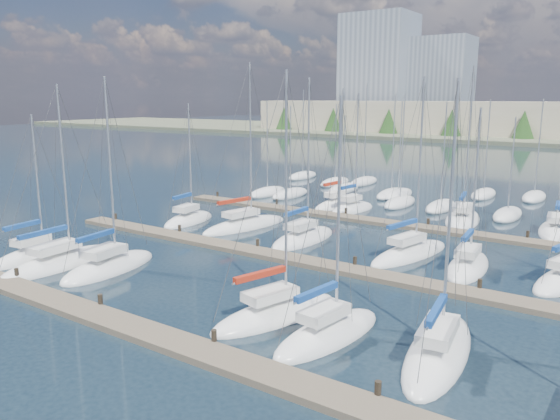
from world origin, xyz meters
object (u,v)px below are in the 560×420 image
Objects in this scene: sailboat_n at (337,205)px; sailboat_h at (189,220)px; sailboat_d at (276,314)px; sailboat_b at (61,262)px; sailboat_o at (352,209)px; sailboat_c at (109,267)px; sailboat_p at (463,219)px; sailboat_e at (328,334)px; sailboat_q at (555,231)px; sailboat_i at (245,225)px; sailboat_j at (303,238)px; sailboat_f at (438,351)px; sailboat_l at (468,267)px; sailboat_a at (37,255)px; sailboat_k at (410,253)px.

sailboat_n reaches higher than sailboat_h.
sailboat_d is 17.11m from sailboat_b.
sailboat_o is 26.43m from sailboat_c.
sailboat_p is (1.37, 27.93, -0.00)m from sailboat_d.
sailboat_b is (-20.50, -0.26, -0.02)m from sailboat_e.
sailboat_p is 7.71m from sailboat_q.
sailboat_i is at bearing -148.94° from sailboat_p.
sailboat_j is 1.05× the size of sailboat_b.
sailboat_j is 1.09× the size of sailboat_o.
sailboat_p reaches higher than sailboat_d.
sailboat_f is (21.84, -14.17, -0.01)m from sailboat_i.
sailboat_j reaches higher than sailboat_q.
sailboat_f reaches higher than sailboat_o.
sailboat_q is (0.78, 27.30, -0.01)m from sailboat_f.
sailboat_n is 27.20m from sailboat_c.
sailboat_n is at bearing 128.22° from sailboat_d.
sailboat_f is (8.30, 0.54, -0.01)m from sailboat_d.
sailboat_j is 12.84m from sailboat_l.
sailboat_f is at bearing -86.30° from sailboat_p.
sailboat_h is 0.78× the size of sailboat_p.
sailboat_a is 28.48m from sailboat_f.
sailboat_j is at bearing -63.69° from sailboat_n.
sailboat_p is at bearing 26.81° from sailboat_h.
sailboat_h is 30.26m from sailboat_f.
sailboat_o is at bearing 80.16° from sailboat_i.
sailboat_n is 14.30m from sailboat_j.
sailboat_q is at bearing 41.26° from sailboat_i.
sailboat_h is at bearing 104.97° from sailboat_c.
sailboat_p is at bearing 173.30° from sailboat_q.
sailboat_k is (12.92, -12.93, -0.01)m from sailboat_n.
sailboat_f is at bearing -0.98° from sailboat_b.
sailboat_k is at bearing 104.87° from sailboat_e.
sailboat_k reaches higher than sailboat_b.
sailboat_h is (1.08, 14.24, 0.00)m from sailboat_a.
sailboat_a is 0.80× the size of sailboat_j.
sailboat_d is at bearing 175.86° from sailboat_f.
sailboat_i is at bearing 73.01° from sailboat_b.
sailboat_i is at bearing -168.85° from sailboat_k.
sailboat_d is 15.47m from sailboat_j.
sailboat_f is at bearing 21.05° from sailboat_e.
sailboat_d is 14.57m from sailboat_k.
sailboat_c is (-13.60, 0.31, -0.01)m from sailboat_d.
sailboat_f is at bearing -40.88° from sailboat_j.
sailboat_h is (-7.70, -13.95, -0.02)m from sailboat_n.
sailboat_h is 0.92× the size of sailboat_o.
sailboat_h is at bearing -156.23° from sailboat_i.
sailboat_k is 1.04× the size of sailboat_b.
sailboat_q is (22.62, 13.13, -0.02)m from sailboat_i.
sailboat_a is 19.64m from sailboat_j.
sailboat_b is (-3.55, -15.57, -0.02)m from sailboat_i.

